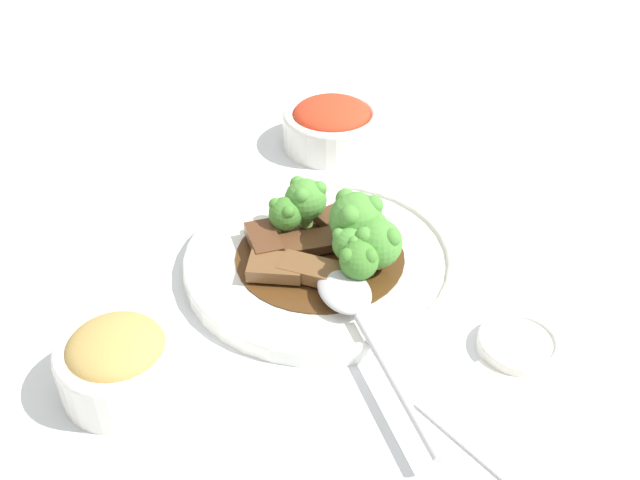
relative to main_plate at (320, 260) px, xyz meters
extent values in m
plane|color=silver|center=(0.00, 0.00, -0.01)|extent=(4.00, 4.00, 0.00)
cylinder|color=white|center=(0.00, 0.00, 0.00)|extent=(0.26, 0.26, 0.01)
torus|color=white|center=(0.00, 0.00, 0.00)|extent=(0.26, 0.26, 0.01)
cylinder|color=#4C2D14|center=(0.00, 0.00, 0.00)|extent=(0.16, 0.16, 0.00)
cube|color=#56331E|center=(0.04, -0.03, 0.02)|extent=(0.03, 0.05, 0.01)
cube|color=#56331E|center=(0.00, -0.01, 0.01)|extent=(0.07, 0.04, 0.01)
cube|color=#56331E|center=(-0.04, -0.02, 0.01)|extent=(0.04, 0.06, 0.01)
cube|color=brown|center=(0.02, 0.03, 0.02)|extent=(0.07, 0.07, 0.01)
cube|color=brown|center=(0.05, 0.01, 0.01)|extent=(0.06, 0.05, 0.01)
cylinder|color=#8EB756|center=(-0.01, 0.05, 0.01)|extent=(0.01, 0.01, 0.01)
sphere|color=#427F2D|center=(-0.01, 0.05, 0.03)|extent=(0.04, 0.04, 0.04)
sphere|color=#427F2D|center=(0.00, 0.05, 0.04)|extent=(0.01, 0.01, 0.01)
sphere|color=#427F2D|center=(-0.02, 0.06, 0.04)|extent=(0.01, 0.01, 0.01)
sphere|color=#427F2D|center=(-0.02, 0.04, 0.04)|extent=(0.01, 0.01, 0.01)
cylinder|color=#7FA84C|center=(-0.03, 0.01, 0.02)|extent=(0.02, 0.02, 0.02)
sphere|color=#4C8E38|center=(-0.03, 0.01, 0.04)|extent=(0.05, 0.05, 0.05)
sphere|color=#4C8E38|center=(-0.02, 0.02, 0.06)|extent=(0.02, 0.02, 0.02)
sphere|color=#4C8E38|center=(-0.05, 0.01, 0.06)|extent=(0.02, 0.02, 0.02)
sphere|color=#4C8E38|center=(-0.03, -0.01, 0.06)|extent=(0.02, 0.02, 0.02)
cylinder|color=#8EB756|center=(0.02, -0.04, 0.01)|extent=(0.01, 0.01, 0.01)
sphere|color=#427F2D|center=(0.02, -0.04, 0.03)|extent=(0.03, 0.03, 0.03)
sphere|color=#427F2D|center=(0.02, -0.03, 0.04)|extent=(0.01, 0.01, 0.01)
sphere|color=#427F2D|center=(0.01, -0.05, 0.04)|extent=(0.01, 0.01, 0.01)
sphere|color=#427F2D|center=(0.02, -0.05, 0.04)|extent=(0.01, 0.01, 0.01)
cylinder|color=#8EB756|center=(-0.04, 0.04, 0.01)|extent=(0.01, 0.01, 0.01)
sphere|color=#4C8E38|center=(-0.04, 0.04, 0.03)|extent=(0.05, 0.05, 0.05)
sphere|color=#4C8E38|center=(-0.05, 0.05, 0.05)|extent=(0.02, 0.02, 0.02)
sphere|color=#4C8E38|center=(-0.05, 0.03, 0.05)|extent=(0.02, 0.02, 0.02)
sphere|color=#4C8E38|center=(-0.02, 0.04, 0.05)|extent=(0.02, 0.02, 0.02)
cylinder|color=#8EB756|center=(-0.01, -0.05, 0.02)|extent=(0.01, 0.01, 0.01)
sphere|color=#4C8E38|center=(-0.01, -0.05, 0.04)|extent=(0.04, 0.04, 0.04)
sphere|color=#4C8E38|center=(-0.02, -0.04, 0.05)|extent=(0.02, 0.02, 0.02)
sphere|color=#4C8E38|center=(-0.01, -0.06, 0.05)|extent=(0.02, 0.02, 0.02)
sphere|color=#4C8E38|center=(0.00, -0.04, 0.05)|extent=(0.02, 0.02, 0.02)
cylinder|color=#8EB756|center=(-0.02, 0.03, 0.02)|extent=(0.01, 0.01, 0.01)
sphere|color=#4C8E38|center=(-0.02, 0.03, 0.03)|extent=(0.03, 0.03, 0.03)
sphere|color=#4C8E38|center=(-0.03, 0.03, 0.04)|extent=(0.01, 0.01, 0.01)
sphere|color=#4C8E38|center=(-0.01, 0.02, 0.04)|extent=(0.01, 0.01, 0.01)
sphere|color=#4C8E38|center=(-0.01, 0.04, 0.04)|extent=(0.01, 0.01, 0.01)
ellipsoid|color=#B7B7BC|center=(0.01, 0.06, 0.02)|extent=(0.05, 0.07, 0.01)
cylinder|color=#B7B7BC|center=(0.02, 0.17, 0.01)|extent=(0.03, 0.15, 0.01)
cylinder|color=white|center=(-0.12, -0.20, -0.01)|extent=(0.06, 0.06, 0.01)
cylinder|color=white|center=(-0.12, -0.20, 0.01)|extent=(0.12, 0.12, 0.04)
torus|color=white|center=(-0.12, -0.20, 0.03)|extent=(0.12, 0.12, 0.01)
ellipsoid|color=red|center=(-0.12, -0.20, 0.03)|extent=(0.09, 0.09, 0.03)
cylinder|color=white|center=(0.20, 0.06, -0.01)|extent=(0.05, 0.05, 0.01)
cylinder|color=white|center=(0.20, 0.06, 0.01)|extent=(0.10, 0.10, 0.04)
torus|color=white|center=(0.20, 0.06, 0.03)|extent=(0.10, 0.10, 0.01)
ellipsoid|color=tan|center=(0.20, 0.06, 0.03)|extent=(0.07, 0.07, 0.03)
cylinder|color=white|center=(-0.10, 0.17, -0.01)|extent=(0.07, 0.07, 0.01)
torus|color=white|center=(-0.10, 0.17, 0.00)|extent=(0.07, 0.07, 0.01)
cube|color=silver|center=(-0.06, 0.21, -0.01)|extent=(0.14, 0.12, 0.01)
camera|label=1|loc=(0.24, 0.49, 0.44)|focal=42.00mm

